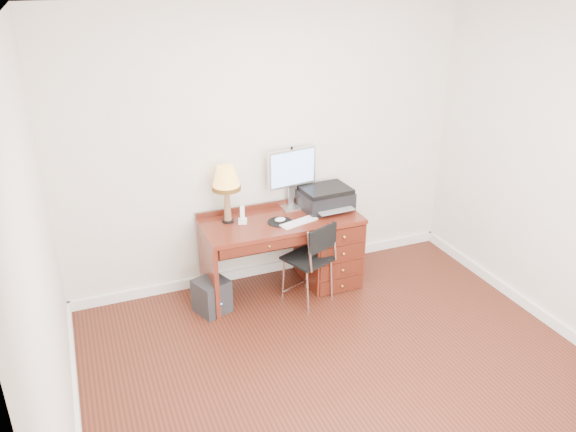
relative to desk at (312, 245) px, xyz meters
name	(u,v)px	position (x,y,z in m)	size (l,w,h in m)	color
ground	(346,374)	(-0.32, -1.40, -0.41)	(4.00, 4.00, 0.00)	#38150C
room_shell	(313,325)	(-0.32, -0.77, -0.36)	(4.00, 4.00, 4.00)	silver
desk	(312,245)	(0.00, 0.00, 0.00)	(1.50, 0.67, 0.75)	maroon
monitor	(292,171)	(-0.11, 0.23, 0.71)	(0.52, 0.20, 0.59)	silver
keyboard	(299,222)	(-0.20, -0.15, 0.34)	(0.38, 0.11, 0.01)	white
mouse_pad	(280,221)	(-0.36, -0.07, 0.35)	(0.24, 0.24, 0.05)	black
printer	(326,198)	(0.18, 0.08, 0.44)	(0.50, 0.40, 0.21)	black
leg_lamp	(226,182)	(-0.81, 0.12, 0.74)	(0.27, 0.27, 0.54)	black
phone	(243,218)	(-0.69, 0.05, 0.39)	(0.10, 0.10, 0.17)	white
pen_cup	(306,205)	(-0.01, 0.12, 0.38)	(0.07, 0.07, 0.09)	black
chair	(310,255)	(-0.16, -0.33, 0.08)	(0.50, 0.50, 0.81)	black
equipment_box	(212,296)	(-1.07, -0.15, -0.25)	(0.28, 0.28, 0.32)	black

